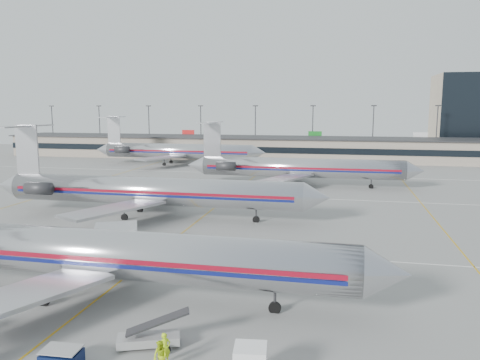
# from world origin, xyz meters

# --- Properties ---
(ground) EXTENTS (260.00, 260.00, 0.00)m
(ground) POSITION_xyz_m (0.00, 0.00, 0.00)
(ground) COLOR gray
(ground) RESTS_ON ground
(apron_markings) EXTENTS (160.00, 0.15, 0.02)m
(apron_markings) POSITION_xyz_m (0.00, 10.00, 0.01)
(apron_markings) COLOR silver
(apron_markings) RESTS_ON ground
(terminal) EXTENTS (162.00, 17.00, 6.25)m
(terminal) POSITION_xyz_m (0.00, 97.97, 3.16)
(terminal) COLOR gray
(terminal) RESTS_ON ground
(light_mast_row) EXTENTS (163.60, 0.40, 15.28)m
(light_mast_row) POSITION_xyz_m (0.00, 112.00, 8.58)
(light_mast_row) COLOR #38383D
(light_mast_row) RESTS_ON ground
(jet_foreground) EXTENTS (46.29, 27.25, 12.12)m
(jet_foreground) POSITION_xyz_m (-1.32, -3.37, 3.52)
(jet_foreground) COLOR silver
(jet_foreground) RESTS_ON ground
(jet_second_row) EXTENTS (46.64, 27.46, 12.21)m
(jet_second_row) POSITION_xyz_m (-7.46, 22.54, 3.54)
(jet_second_row) COLOR silver
(jet_second_row) RESTS_ON ground
(jet_third_row) EXTENTS (43.68, 26.87, 11.95)m
(jet_third_row) POSITION_xyz_m (9.68, 51.90, 3.47)
(jet_third_row) COLOR silver
(jet_third_row) RESTS_ON ground
(jet_back_row) EXTENTS (45.33, 27.88, 12.39)m
(jet_back_row) POSITION_xyz_m (-23.72, 78.38, 3.60)
(jet_back_row) COLOR silver
(jet_back_row) RESTS_ON ground
(cart_inner) EXTENTS (2.14, 1.52, 1.18)m
(cart_inner) POSITION_xyz_m (2.92, -13.04, 0.63)
(cart_inner) COLOR #0B163C
(cart_inner) RESTS_ON ground
(belt_loader) EXTENTS (4.55, 2.58, 2.33)m
(belt_loader) POSITION_xyz_m (6.77, -9.75, 0.62)
(belt_loader) COLOR #969696
(belt_loader) RESTS_ON ground
(ramp_worker_near) EXTENTS (0.76, 0.77, 1.79)m
(ramp_worker_near) POSITION_xyz_m (8.35, -11.29, 0.90)
(ramp_worker_near) COLOR #BDEC16
(ramp_worker_near) RESTS_ON ground
(ramp_worker_far) EXTENTS (1.09, 1.01, 1.80)m
(ramp_worker_far) POSITION_xyz_m (8.43, -12.21, 0.90)
(ramp_worker_far) COLOR #B6D614
(ramp_worker_far) RESTS_ON ground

